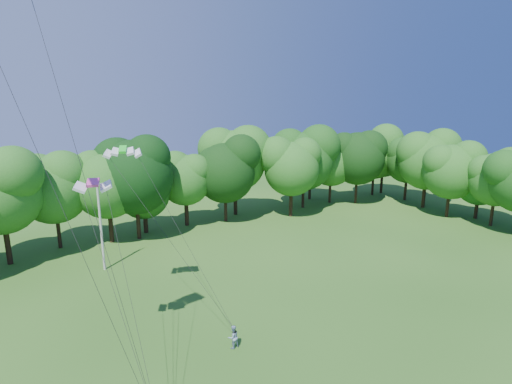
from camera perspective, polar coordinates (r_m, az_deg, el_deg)
utility_pole at (r=41.33m, az=-21.29°, el=-4.54°), size 1.64×0.80×8.82m
kite_flyer_right at (r=28.59m, az=-3.28°, el=-19.96°), size 0.82×0.65×1.63m
kite_green at (r=30.84m, az=-18.52°, el=5.80°), size 2.83×2.01×0.49m
kite_pink at (r=24.84m, az=-22.26°, el=1.26°), size 2.26×1.59×0.39m
tree_back_center at (r=48.40m, az=-16.98°, el=3.46°), size 9.66×9.66×14.05m
tree_back_east at (r=66.49m, az=7.82°, el=5.08°), size 7.98×7.98×11.61m
tree_flank_east at (r=63.06m, az=29.45°, el=2.24°), size 7.01×7.01×10.19m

